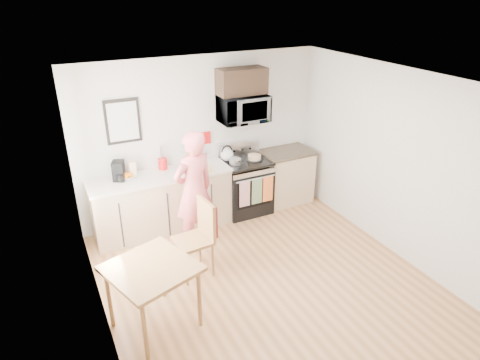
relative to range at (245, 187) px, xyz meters
name	(u,v)px	position (x,y,z in m)	size (l,w,h in m)	color
floor	(271,287)	(-0.63, -1.98, -0.44)	(4.60, 4.60, 0.00)	brown
back_wall	(201,138)	(-0.63, 0.32, 0.86)	(4.00, 0.04, 2.60)	beige
front_wall	(437,329)	(-0.63, -4.28, 0.86)	(4.00, 0.04, 2.60)	beige
left_wall	(97,239)	(-2.63, -1.98, 0.86)	(0.04, 4.60, 2.60)	beige
right_wall	(403,167)	(1.37, -1.98, 0.86)	(0.04, 4.60, 2.60)	beige
ceiling	(279,85)	(-0.63, -1.98, 2.16)	(4.00, 4.60, 0.04)	silver
window	(85,184)	(-2.59, -1.18, 1.11)	(0.06, 1.40, 1.50)	white
cabinet_left	(162,204)	(-1.43, 0.02, 0.01)	(2.10, 0.60, 0.90)	tan
countertop_left	(160,176)	(-1.43, 0.02, 0.48)	(2.14, 0.64, 0.04)	beige
cabinet_right	(285,177)	(0.80, 0.02, 0.01)	(0.84, 0.60, 0.90)	tan
countertop_right	(287,152)	(0.80, 0.02, 0.48)	(0.88, 0.64, 0.04)	black
range	(245,187)	(0.00, 0.00, 0.00)	(0.76, 0.70, 1.16)	black
microwave	(243,109)	(0.00, 0.10, 1.32)	(0.76, 0.51, 0.42)	silver
upper_cabinet	(242,81)	(0.00, 0.15, 1.74)	(0.76, 0.35, 0.40)	black
wall_art	(123,121)	(-1.83, 0.30, 1.31)	(0.50, 0.04, 0.65)	black
wall_trivet	(205,138)	(-0.58, 0.31, 0.86)	(0.20, 0.02, 0.20)	#A90E10
person	(194,191)	(-1.13, -0.60, 0.45)	(0.65, 0.42, 1.77)	#D33A3A
dining_table	(152,274)	(-2.14, -1.96, 0.28)	(0.94, 0.94, 0.81)	brown
chair	(202,227)	(-1.26, -1.24, 0.24)	(0.53, 0.48, 1.05)	brown
knife_block	(193,158)	(-0.85, 0.16, 0.63)	(0.11, 0.16, 0.25)	brown
utensil_crock	(162,159)	(-1.32, 0.22, 0.67)	(0.14, 0.14, 0.41)	#A90E10
fruit_bowl	(128,176)	(-1.89, 0.10, 0.54)	(0.29, 0.29, 0.10)	white
milk_carton	(133,169)	(-1.80, 0.12, 0.63)	(0.10, 0.10, 0.25)	tan
coffee_maker	(119,171)	(-2.01, 0.11, 0.64)	(0.22, 0.26, 0.29)	black
bread_bag	(203,170)	(-0.82, -0.20, 0.55)	(0.26, 0.12, 0.10)	#D0BA6D
cake	(254,158)	(0.14, -0.05, 0.53)	(0.26, 0.26, 0.09)	black
kettle	(227,154)	(-0.28, 0.12, 0.60)	(0.21, 0.21, 0.26)	white
pot	(235,161)	(-0.22, -0.08, 0.54)	(0.19, 0.32, 0.10)	silver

